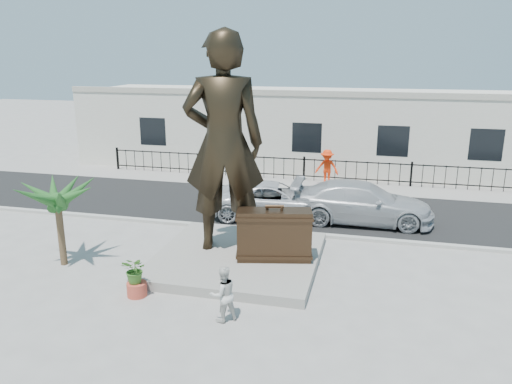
% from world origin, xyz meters
% --- Properties ---
extents(ground, '(100.00, 100.00, 0.00)m').
position_xyz_m(ground, '(0.00, 0.00, 0.00)').
color(ground, '#9E9991').
rests_on(ground, ground).
extents(street, '(40.00, 7.00, 0.01)m').
position_xyz_m(street, '(0.00, 8.00, 0.01)').
color(street, black).
rests_on(street, ground).
extents(curb, '(40.00, 0.25, 0.12)m').
position_xyz_m(curb, '(0.00, 4.50, 0.06)').
color(curb, '#A5A399').
rests_on(curb, ground).
extents(far_sidewalk, '(40.00, 2.50, 0.02)m').
position_xyz_m(far_sidewalk, '(0.00, 12.00, 0.01)').
color(far_sidewalk, '#9E9991').
rests_on(far_sidewalk, ground).
extents(plinth, '(5.20, 5.20, 0.30)m').
position_xyz_m(plinth, '(-0.50, 1.50, 0.15)').
color(plinth, gray).
rests_on(plinth, ground).
extents(fence, '(22.00, 0.10, 1.20)m').
position_xyz_m(fence, '(0.00, 12.80, 0.60)').
color(fence, black).
rests_on(fence, ground).
extents(building, '(28.00, 7.00, 4.40)m').
position_xyz_m(building, '(0.00, 17.00, 2.20)').
color(building, silver).
rests_on(building, ground).
extents(statue, '(2.93, 2.29, 7.08)m').
position_xyz_m(statue, '(-1.07, 2.01, 3.84)').
color(statue, black).
rests_on(statue, plinth).
extents(suitcase, '(2.42, 1.21, 1.63)m').
position_xyz_m(suitcase, '(0.74, 1.38, 1.12)').
color(suitcase, '#342316').
rests_on(suitcase, plinth).
extents(tourist, '(0.92, 0.89, 1.49)m').
position_xyz_m(tourist, '(0.15, -2.12, 0.74)').
color(tourist, silver).
rests_on(tourist, ground).
extents(car_white, '(5.48, 3.24, 1.43)m').
position_xyz_m(car_white, '(-0.34, 6.46, 0.72)').
color(car_white, silver).
rests_on(car_white, street).
extents(car_silver, '(5.67, 2.42, 1.63)m').
position_xyz_m(car_silver, '(3.26, 6.58, 0.82)').
color(car_silver, '#AFB1B4').
rests_on(car_silver, street).
extents(worker, '(1.29, 0.86, 1.85)m').
position_xyz_m(worker, '(1.29, 12.03, 0.95)').
color(worker, '#FA360D').
rests_on(worker, far_sidewalk).
extents(palm_tree, '(1.80, 1.80, 3.20)m').
position_xyz_m(palm_tree, '(-5.95, 0.02, 0.00)').
color(palm_tree, '#1D4C1B').
rests_on(palm_tree, ground).
extents(planter, '(0.56, 0.56, 0.40)m').
position_xyz_m(planter, '(-2.63, -1.42, 0.20)').
color(planter, '#B94331').
rests_on(planter, ground).
extents(shrub, '(0.82, 0.75, 0.79)m').
position_xyz_m(shrub, '(-2.63, -1.42, 0.79)').
color(shrub, '#356621').
rests_on(shrub, planter).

